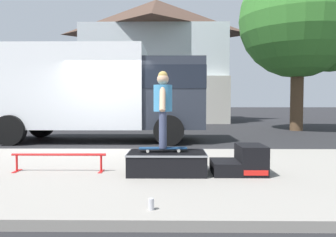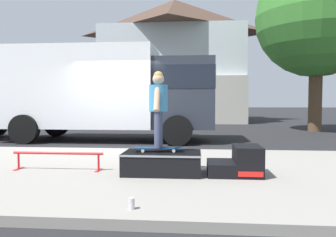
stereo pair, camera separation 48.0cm
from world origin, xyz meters
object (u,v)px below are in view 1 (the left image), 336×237
grind_rail (59,158)px  skate_box (167,162)px  skateboard (163,148)px  box_truck (98,89)px  soda_can (151,204)px  street_tree_main (305,22)px  kicker_ramp (243,162)px  skater_kid (163,103)px

grind_rail → skate_box: bearing=-4.0°
skateboard → box_truck: box_truck is taller
skate_box → box_truck: box_truck is taller
skate_box → box_truck: 6.17m
skate_box → soda_can: size_ratio=10.05×
street_tree_main → box_truck: bearing=-153.8°
skate_box → grind_rail: skate_box is taller
kicker_ramp → skater_kid: bearing=178.9°
skateboard → soda_can: skateboard is taller
kicker_ramp → skateboard: bearing=178.9°
skate_box → soda_can: skate_box is taller
box_truck → street_tree_main: (8.31, 4.08, 3.10)m
skate_box → kicker_ramp: 1.24m
skate_box → street_tree_main: street_tree_main is taller
skate_box → box_truck: size_ratio=0.18×
skater_kid → street_tree_main: (6.04, 9.59, 3.52)m
kicker_ramp → skater_kid: size_ratio=0.68×
skater_kid → box_truck: box_truck is taller
skate_box → skater_kid: bearing=159.2°
skate_box → skateboard: (-0.06, 0.02, 0.22)m
skate_box → soda_can: 1.85m
grind_rail → skater_kid: (1.75, -0.10, 0.92)m
skateboard → skater_kid: skater_kid is taller
skate_box → skater_kid: 0.97m
soda_can → grind_rail: bearing=130.4°
soda_can → box_truck: size_ratio=0.02×
skater_kid → soda_can: 2.16m
skateboard → street_tree_main: 12.11m
skateboard → soda_can: 1.90m
skater_kid → skateboard: bearing=116.6°
skate_box → kicker_ramp: kicker_ramp is taller
grind_rail → skateboard: size_ratio=1.99×
grind_rail → street_tree_main: (7.79, 9.49, 4.44)m
skate_box → skater_kid: size_ratio=1.02×
kicker_ramp → box_truck: box_truck is taller
skateboard → kicker_ramp: bearing=-1.1°
soda_can → box_truck: bearing=106.6°
soda_can → kicker_ramp: bearing=53.1°
grind_rail → soda_can: (1.67, -1.96, -0.17)m
skate_box → box_truck: bearing=112.9°
kicker_ramp → box_truck: bearing=122.8°
box_truck → skateboard: bearing=-67.6°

